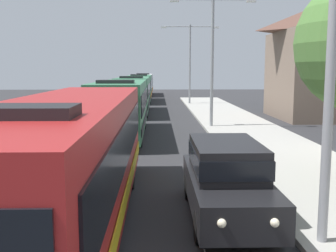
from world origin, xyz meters
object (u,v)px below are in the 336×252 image
object	(u,v)px
streetlamp_mid	(212,48)
bus_lead	(70,159)
bus_second_in_line	(122,106)
bus_middle	(134,94)
white_suv	(226,176)
streetlamp_far	(190,55)
bus_fourth_in_line	(140,87)
bus_rear	(144,84)

from	to	relation	value
streetlamp_mid	bus_lead	bearing A→B (deg)	-107.83
bus_second_in_line	streetlamp_mid	distance (m)	7.09
bus_middle	white_suv	size ratio (longest dim) A/B	2.12
bus_second_in_line	bus_middle	bearing A→B (deg)	90.00
bus_second_in_line	streetlamp_far	world-z (taller)	streetlamp_far
bus_middle	bus_fourth_in_line	bearing A→B (deg)	90.00
bus_second_in_line	bus_fourth_in_line	size ratio (longest dim) A/B	0.96
white_suv	bus_rear	bearing A→B (deg)	94.18
bus_second_in_line	streetlamp_mid	size ratio (longest dim) A/B	1.32
bus_middle	bus_fourth_in_line	world-z (taller)	same
streetlamp_far	bus_rear	bearing A→B (deg)	107.81
bus_lead	bus_second_in_line	world-z (taller)	same
streetlamp_mid	streetlamp_far	distance (m)	17.89
bus_lead	streetlamp_far	distance (m)	35.27
bus_middle	streetlamp_mid	size ratio (longest dim) A/B	1.35
bus_fourth_in_line	white_suv	size ratio (longest dim) A/B	2.15
bus_lead	streetlamp_mid	size ratio (longest dim) A/B	1.52
bus_middle	streetlamp_far	distance (m)	10.95
streetlamp_far	bus_second_in_line	bearing A→B (deg)	-104.39
bus_second_in_line	streetlamp_far	size ratio (longest dim) A/B	1.29
bus_second_in_line	bus_middle	size ratio (longest dim) A/B	0.98
bus_rear	streetlamp_far	bearing A→B (deg)	-72.19
bus_rear	streetlamp_mid	size ratio (longest dim) A/B	1.38
bus_fourth_in_line	streetlamp_mid	bearing A→B (deg)	-76.26
bus_middle	streetlamp_mid	bearing A→B (deg)	-59.13
bus_middle	bus_rear	world-z (taller)	same
bus_lead	bus_second_in_line	xyz separation A→B (m)	(-0.00, 13.63, -0.00)
bus_fourth_in_line	bus_rear	size ratio (longest dim) A/B	0.99
bus_lead	bus_rear	distance (m)	51.48
bus_fourth_in_line	streetlamp_far	bearing A→B (deg)	-37.75
bus_rear	streetlamp_far	world-z (taller)	streetlamp_far
bus_lead	bus_rear	world-z (taller)	same
bus_lead	bus_middle	distance (m)	25.81
bus_fourth_in_line	bus_rear	xyz separation A→B (m)	(0.00, 12.62, 0.00)
bus_middle	white_suv	xyz separation A→B (m)	(3.70, -24.99, -0.65)
bus_rear	white_suv	xyz separation A→B (m)	(3.70, -50.66, -0.66)
bus_rear	bus_second_in_line	bearing A→B (deg)	-90.00
bus_middle	streetlamp_mid	xyz separation A→B (m)	(5.40, -9.03, 3.34)
bus_second_in_line	streetlamp_mid	xyz separation A→B (m)	(5.40, 3.15, 3.34)
bus_lead	white_suv	world-z (taller)	bus_lead
bus_lead	streetlamp_far	xyz separation A→B (m)	(5.40, 34.68, 3.49)
white_suv	streetlamp_far	distance (m)	34.15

